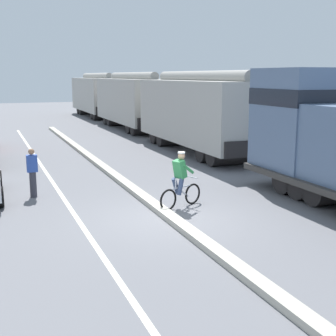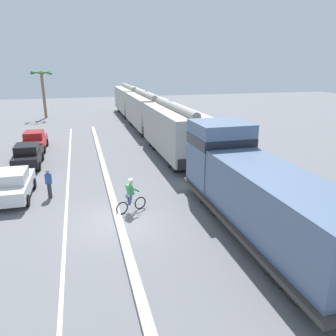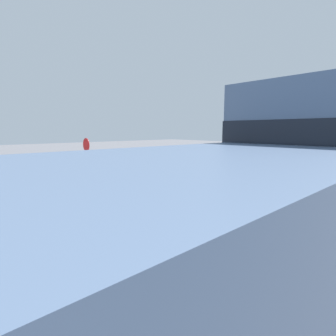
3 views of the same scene
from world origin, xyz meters
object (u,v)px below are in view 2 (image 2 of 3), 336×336
Objects in this scene: hopper_car_lead at (174,131)px; parked_car_black at (28,155)px; cyclist at (131,197)px; pedestrian_by_cars at (49,183)px; palm_tree_near at (42,82)px; parked_car_white at (13,185)px; hopper_car_middle at (145,111)px; hopper_car_trailing at (129,100)px; parked_car_red at (35,141)px; locomotive at (252,189)px.

hopper_car_lead is 10.95m from parked_car_black.
cyclist is 1.06× the size of pedestrian_by_cars.
palm_tree_near is at bearing 94.74° from pedestrian_by_cars.
parked_car_white is 1.01× the size of parked_car_black.
hopper_car_middle is 16.45m from palm_tree_near.
hopper_car_trailing is 2.51× the size of parked_car_white.
hopper_car_trailing is 21.20m from parked_car_red.
hopper_car_trailing is 2.51× the size of parked_car_red.
pedestrian_by_cars is (1.89, -6.60, 0.03)m from parked_car_black.
parked_car_black is (-10.88, -11.31, -1.26)m from hopper_car_middle.
cyclist is (-4.95, 2.91, -0.98)m from locomotive.
hopper_car_lead is 12.10m from parked_car_red.
parked_car_white is (-10.84, -5.90, -1.26)m from hopper_car_lead.
hopper_car_middle is 2.52× the size of parked_car_black.
cyclist is at bearing -78.70° from palm_tree_near.
parked_car_red is (-10.91, 17.23, -0.98)m from locomotive.
pedestrian_by_cars is at bearing -74.00° from parked_car_black.
locomotive reaches higher than pedestrian_by_cars.
palm_tree_near is (-11.42, 23.14, 2.63)m from hopper_car_lead.
hopper_car_middle is 1.69× the size of palm_tree_near.
hopper_car_trailing is at bearing 90.00° from locomotive.
locomotive is 2.75× the size of parked_car_white.
hopper_car_lead reaches higher than cyclist.
parked_car_white is 1.00× the size of parked_car_red.
locomotive is 10.76m from pedestrian_by_cars.
locomotive is at bearing -29.98° from parked_car_white.
hopper_car_middle reaches higher than parked_car_black.
locomotive is 20.41m from parked_car_red.
palm_tree_near is at bearing 91.15° from parked_car_white.
parked_car_black is at bearing -115.40° from hopper_car_trailing.
parked_car_black is at bearing -89.60° from parked_car_red.
palm_tree_near reaches higher than parked_car_white.
palm_tree_near reaches higher than hopper_car_trailing.
hopper_car_lead is at bearing 35.11° from pedestrian_by_cars.
hopper_car_lead is 2.52× the size of parked_car_black.
parked_car_white is at bearing 150.39° from cyclist.
locomotive is 1.10× the size of hopper_car_trailing.
palm_tree_near is (-0.58, 29.04, 3.90)m from parked_car_white.
parked_car_red is 15.51m from cyclist.
hopper_car_trailing is at bearing 73.07° from pedestrian_by_cars.
cyclist is at bearing -29.61° from parked_car_white.
hopper_car_trailing is (-0.00, 35.36, 0.28)m from locomotive.
locomotive is 1.86× the size of palm_tree_near.
hopper_car_lead is 1.00× the size of hopper_car_middle.
parked_car_red is at bearing 99.61° from pedestrian_by_cars.
locomotive is 12.55m from parked_car_white.
parked_car_black is 23.18m from palm_tree_near.
hopper_car_middle reaches higher than pedestrian_by_cars.
parked_car_black is (-10.88, 12.45, -0.98)m from locomotive.
palm_tree_near is at bearing 134.71° from hopper_car_middle.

